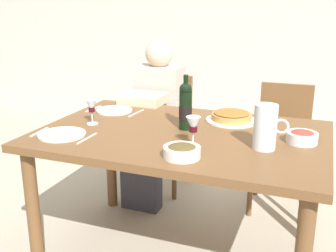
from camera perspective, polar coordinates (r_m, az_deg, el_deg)
back_wall at (r=4.42m, az=12.72°, el=16.33°), size 8.00×0.10×2.80m
dining_table at (r=2.21m, az=1.88°, el=-3.13°), size 1.50×1.00×0.76m
wine_bottle at (r=2.20m, az=2.38°, el=2.78°), size 0.07×0.07×0.30m
water_pitcher at (r=1.96m, az=13.31°, el=-0.49°), size 0.16×0.11×0.21m
baked_tart at (r=2.39m, az=8.79°, el=1.28°), size 0.29×0.29×0.06m
salad_bowl at (r=2.11m, az=18.08°, el=-1.40°), size 0.15×0.15×0.06m
olive_bowl at (r=1.82m, az=1.93°, el=-3.46°), size 0.17×0.17×0.06m
wine_glass_left_diner at (r=2.33m, az=-10.54°, el=2.56°), size 0.06×0.06×0.14m
wine_glass_right_diner at (r=1.94m, az=3.51°, el=0.01°), size 0.07×0.07×0.15m
dinner_plate_left_setting at (r=2.19m, az=-14.49°, el=-1.13°), size 0.24×0.24×0.01m
dinner_plate_right_setting at (r=2.60m, az=-7.44°, el=2.16°), size 0.22×0.22×0.01m
fork_left_setting at (r=2.27m, az=-17.39°, el=-0.80°), size 0.03×0.16×0.00m
knife_left_setting at (r=2.11m, az=-11.15°, el=-1.69°), size 0.01×0.18×0.00m
knife_right_setting at (r=2.54m, az=-4.45°, el=1.78°), size 0.02×0.18×0.00m
spoon_right_setting at (r=2.67m, az=-10.28°, el=2.37°), size 0.03×0.16×0.00m
chair_left at (r=3.22m, az=-0.36°, el=0.27°), size 0.40×0.40×0.87m
diner_left at (r=2.98m, az=-2.04°, el=1.24°), size 0.34×0.50×1.16m
chair_right at (r=2.99m, az=15.57°, el=-1.74°), size 0.41×0.41×0.87m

